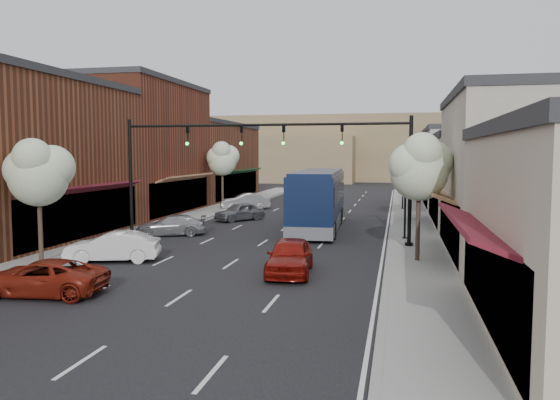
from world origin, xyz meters
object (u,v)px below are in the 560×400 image
Objects in this scene: tree_right_near at (420,166)px; parked_car_d at (239,212)px; parked_car_e at (245,201)px; lamp_post_far at (403,176)px; signal_mast_left at (168,160)px; parked_car_a at (41,278)px; tree_left_near at (38,171)px; tree_right_far at (412,168)px; parked_car_c at (171,225)px; lamp_post_near at (405,189)px; parked_car_b at (113,247)px; coach_bus at (319,199)px; red_hatchback at (290,256)px; tree_left_far at (223,158)px; signal_mast_right at (365,161)px.

tree_right_near is 18.90m from parked_car_d.
lamp_post_far is at bearing 75.23° from parked_car_e.
signal_mast_left is 1.85× the size of lamp_post_far.
signal_mast_left is 10.45m from parked_car_d.
parked_car_a is at bearing -22.13° from parked_car_e.
tree_left_near is 18.43m from parked_car_d.
tree_right_far is 1.37× the size of parked_car_d.
lamp_post_near is at bearing 74.65° from parked_car_c.
signal_mast_left reaches higher than tree_right_near.
lamp_post_far reaches higher than parked_car_b.
coach_bus is at bearing 133.15° from parked_car_b.
tree_left_near is 1.28× the size of lamp_post_near.
tree_right_far is at bearing 69.25° from red_hatchback.
tree_left_far reaches higher than lamp_post_near.
signal_mast_right and signal_mast_left have the same top height.
signal_mast_right is 7.72m from coach_bus.
tree_left_far is 4.45m from parked_car_e.
parked_car_e is (-11.70, 17.67, -3.89)m from signal_mast_right.
signal_mast_left is at bearing -139.46° from tree_right_far.
tree_right_near reaches higher than parked_car_d.
parked_car_d is at bearing -11.29° from parked_car_e.
coach_bus reaches higher than parked_car_c.
signal_mast_right is at bearing 63.27° from parked_car_c.
red_hatchback is 1.00× the size of parked_car_e.
lamp_post_near is (2.18, 2.50, -1.62)m from signal_mast_right.
tree_right_far is at bearing -19.87° from tree_left_far.
parked_car_e is (-9.11, 25.12, -0.02)m from red_hatchback.
signal_mast_left is 1.38× the size of tree_right_near.
parked_car_d reaches higher than parked_car_c.
parked_car_c is (-14.00, -18.43, -2.39)m from lamp_post_far.
tree_left_near is (-2.63, -8.05, -0.40)m from signal_mast_left.
parked_car_e is (2.18, -0.28, -3.88)m from tree_left_far.
parked_car_c is (-11.82, 1.57, -4.00)m from signal_mast_right.
tree_right_near is at bearing 9.25° from parked_car_e.
signal_mast_right reaches higher than red_hatchback.
lamp_post_near is at bearing -90.00° from lamp_post_far.
parked_car_c is at bearing -144.51° from tree_right_far.
tree_right_far is 25.99m from tree_left_near.
tree_right_far is 0.95× the size of tree_left_near.
tree_right_far is (2.73, 11.95, -0.63)m from signal_mast_right.
tree_left_near is 26.00m from tree_left_far.
tree_left_far is at bearing 90.00° from tree_left_near.
tree_left_far is 1.39× the size of red_hatchback.
parked_car_b is (2.73, 1.42, -3.52)m from tree_left_near.
parked_car_e is at bearing 132.46° from lamp_post_near.
parked_car_b is 8.24m from parked_car_c.
coach_bus reaches higher than parked_car_e.
parked_car_b is at bearing 27.38° from tree_left_near.
parked_car_e is (-8.30, 11.25, -1.29)m from coach_bus.
parked_car_e is (-1.17, 30.35, 0.09)m from parked_car_a.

